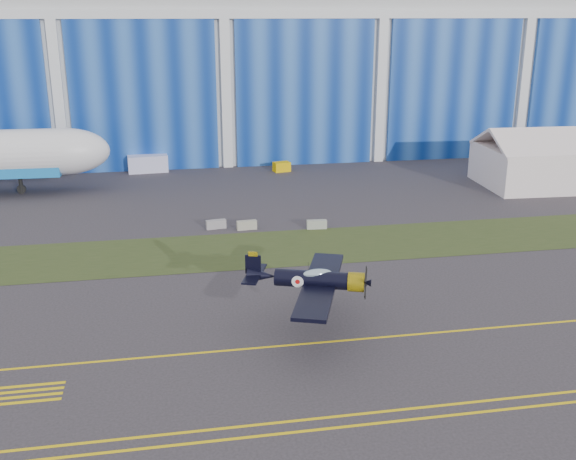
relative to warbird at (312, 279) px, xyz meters
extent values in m
plane|color=#3A353B|center=(-0.72, 3.16, -3.79)|extent=(260.00, 260.00, 0.00)
cube|color=#475128|center=(-0.72, 17.16, -3.77)|extent=(260.00, 10.00, 0.02)
cube|color=silver|center=(-0.72, 75.16, 11.21)|extent=(220.00, 45.00, 30.00)
cube|color=navy|center=(-0.72, 52.36, 6.21)|extent=(220.00, 0.60, 20.00)
cube|color=silver|center=(-0.72, 52.31, 16.81)|extent=(220.00, 0.70, 1.20)
cube|color=yellow|center=(-0.72, -1.84, -3.78)|extent=(200.00, 0.20, 0.02)
cube|color=yellow|center=(-0.72, -11.34, -3.78)|extent=(80.00, 0.20, 0.02)
cube|color=yellow|center=(-0.72, -10.34, -3.78)|extent=(80.00, 0.20, 0.02)
cube|color=silver|center=(-11.76, 51.15, -2.64)|extent=(5.46, 2.55, 2.30)
cube|color=#EEBA04|center=(6.25, 48.24, -3.14)|extent=(2.47, 1.84, 1.29)
cube|color=gray|center=(-4.63, 24.10, -3.34)|extent=(2.06, 0.88, 0.90)
cube|color=#9F9B8A|center=(-1.62, 23.29, -3.34)|extent=(2.04, 0.74, 0.90)
cube|color=#999D90|center=(5.35, 22.23, -3.34)|extent=(2.04, 0.74, 0.90)
camera|label=1|loc=(-9.05, -40.80, 16.99)|focal=42.00mm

